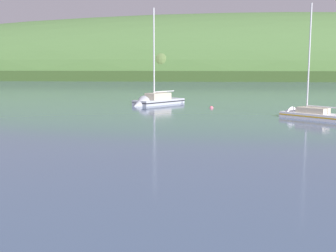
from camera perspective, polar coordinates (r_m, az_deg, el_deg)
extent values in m
cube|color=#314A21|center=(174.99, -0.92, 6.94)|extent=(602.13, 106.19, 3.53)
ellipsoid|color=#476B38|center=(194.94, 12.86, 6.35)|extent=(483.99, 110.45, 57.41)
sphere|color=#56703D|center=(165.84, -0.80, 8.62)|extent=(9.34, 9.34, 9.34)
cube|color=#ADB2BC|center=(60.87, -1.23, 2.98)|extent=(7.57, 7.76, 1.44)
cone|color=#ADB2BC|center=(58.11, -3.96, 2.72)|extent=(3.39, 3.36, 2.79)
cube|color=black|center=(60.83, -1.23, 3.36)|extent=(7.59, 7.78, 0.14)
cube|color=#BCB299|center=(60.63, -1.36, 4.08)|extent=(3.89, 3.95, 0.92)
cylinder|color=silver|center=(59.94, -1.92, 9.70)|extent=(0.20, 0.20, 12.77)
cylinder|color=silver|center=(61.52, -0.52, 4.71)|extent=(2.98, 3.14, 0.16)
cube|color=white|center=(46.42, 19.21, 0.93)|extent=(6.33, 6.69, 1.19)
cone|color=white|center=(48.16, 15.60, 1.33)|extent=(2.80, 2.76, 2.21)
cube|color=gold|center=(46.39, 19.23, 1.33)|extent=(6.35, 6.71, 0.12)
cube|color=#BCB299|center=(46.41, 19.07, 2.03)|extent=(3.24, 3.36, 0.57)
cylinder|color=silver|center=(46.52, 18.63, 8.67)|extent=(0.16, 0.16, 11.27)
cylinder|color=silver|center=(45.84, 20.33, 2.45)|extent=(2.52, 2.79, 0.13)
sphere|color=#E06675|center=(55.51, 5.92, 2.45)|extent=(0.51, 0.51, 0.51)
cylinder|color=black|center=(55.48, 5.93, 2.75)|extent=(0.04, 0.04, 0.08)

